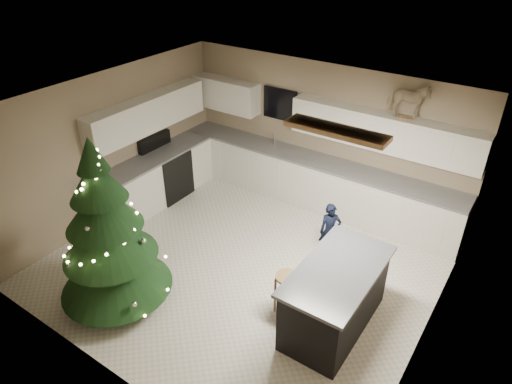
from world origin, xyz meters
TOP-DOWN VIEW (x-y plane):
  - ground_plane at (0.00, 0.00)m, footprint 5.50×5.50m
  - room_shell at (0.02, 0.00)m, footprint 5.52×5.02m
  - cabinetry at (-0.91, 1.65)m, footprint 5.50×3.20m
  - island at (1.70, -0.33)m, footprint 0.90×1.70m
  - bar_stool at (1.05, -0.46)m, footprint 0.32×0.32m
  - christmas_tree at (-1.02, -1.60)m, footprint 1.58×1.52m
  - toddler at (0.99, 0.96)m, footprint 0.41×0.39m
  - rocking_horse at (1.46, 2.33)m, footprint 0.69×0.44m

SIDE VIEW (x-z plane):
  - ground_plane at x=0.00m, z-range 0.00..0.00m
  - bar_stool at x=1.05m, z-range 0.15..0.77m
  - toddler at x=0.99m, z-range 0.00..0.94m
  - island at x=1.70m, z-range 0.00..0.95m
  - cabinetry at x=-0.91m, z-range -0.24..1.76m
  - christmas_tree at x=-1.02m, z-range -0.22..2.29m
  - room_shell at x=0.02m, z-range 0.44..3.05m
  - rocking_horse at x=1.46m, z-range 2.01..2.57m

